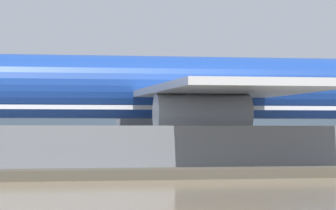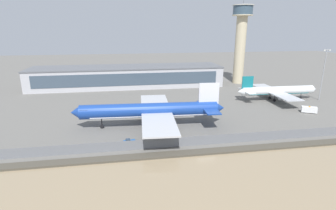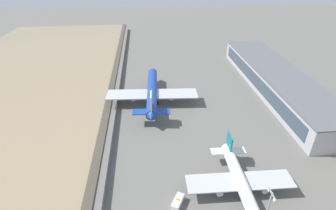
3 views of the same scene
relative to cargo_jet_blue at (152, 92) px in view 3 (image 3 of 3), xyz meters
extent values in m
plane|color=#66635E|center=(5.35, -0.01, -5.27)|extent=(500.00, 500.00, 0.00)
cube|color=#474238|center=(5.35, -20.51, -5.02)|extent=(320.00, 3.00, 0.50)
cube|color=slate|center=(5.35, -16.01, -3.94)|extent=(280.00, 0.08, 2.66)
cylinder|color=slate|center=(-92.65, -16.01, -3.94)|extent=(0.10, 0.10, 2.66)
cylinder|color=slate|center=(5.35, -16.01, -3.94)|extent=(0.10, 0.10, 2.66)
cylinder|color=#193D93|center=(-0.72, 0.04, 0.19)|extent=(42.94, 6.90, 4.46)
cone|color=#193D93|center=(-23.29, 1.33, 0.19)|extent=(3.14, 4.40, 4.24)
cone|color=#193D93|center=(21.85, -1.25, 0.19)|extent=(3.13, 4.18, 4.02)
cube|color=#232D3D|center=(-20.36, 1.16, 0.75)|extent=(2.67, 3.93, 1.34)
cube|color=silver|center=(-0.72, 0.04, -1.03)|extent=(36.49, 5.64, 0.80)
cube|color=#B7BABF|center=(0.83, -10.33, -0.36)|extent=(10.56, 21.03, 0.45)
cube|color=#B7BABF|center=(2.00, 10.16, -0.36)|extent=(10.56, 21.03, 0.45)
cylinder|color=#B7BABF|center=(-0.36, -8.61, -1.81)|extent=(6.12, 2.79, 2.46)
cylinder|color=#B7BABF|center=(0.63, 8.60, -1.81)|extent=(6.12, 2.79, 2.46)
cube|color=silver|center=(18.06, -1.03, 4.66)|extent=(6.43, 0.90, 7.59)
cube|color=#193D93|center=(17.85, -4.79, 0.53)|extent=(4.70, 7.76, 0.36)
cube|color=#193D93|center=(18.28, 2.72, 0.53)|extent=(4.70, 7.76, 0.36)
cylinder|color=black|center=(-15.66, 0.89, -3.34)|extent=(0.31, 0.31, 2.61)
cylinder|color=black|center=(-15.66, 0.89, -4.65)|extent=(1.28, 0.56, 1.25)
cylinder|color=black|center=(2.13, -2.47, -3.34)|extent=(0.36, 0.36, 2.61)
cylinder|color=black|center=(2.13, -2.47, -4.65)|extent=(1.49, 1.08, 1.44)
cylinder|color=black|center=(2.40, 2.21, -3.34)|extent=(0.36, 0.36, 2.61)
cylinder|color=black|center=(2.40, 2.21, -4.65)|extent=(1.49, 1.08, 1.44)
cylinder|color=white|center=(57.01, 22.75, -0.95)|extent=(32.20, 4.16, 3.53)
cone|color=white|center=(39.98, 23.08, -0.95)|extent=(2.36, 3.22, 3.18)
cube|color=#14707A|center=(57.01, 22.75, -1.92)|extent=(27.37, 3.36, 0.64)
cube|color=#B7BABF|center=(55.56, 30.49, -1.39)|extent=(7.37, 15.56, 0.35)
cube|color=#B7BABF|center=(55.26, 15.07, -1.39)|extent=(7.37, 15.56, 0.35)
cylinder|color=#B7BABF|center=(56.50, 29.24, -2.54)|extent=(4.54, 2.03, 1.94)
cylinder|color=#B7BABF|center=(56.24, 16.28, -2.54)|extent=(4.54, 2.03, 1.94)
cube|color=#14707A|center=(42.88, 23.03, 2.58)|extent=(4.83, 0.52, 6.00)
cube|color=white|center=(42.93, 25.85, -0.69)|extent=(3.32, 5.72, 0.28)
cube|color=white|center=(42.82, 20.20, -0.69)|extent=(3.32, 5.72, 0.28)
cylinder|color=black|center=(54.80, 24.64, -3.75)|extent=(0.28, 0.28, 2.06)
cylinder|color=black|center=(54.80, 24.64, -4.78)|extent=(1.15, 0.82, 1.14)
cylinder|color=black|center=(54.73, 20.94, -3.75)|extent=(0.28, 0.28, 2.06)
cylinder|color=black|center=(54.73, 20.94, -4.78)|extent=(1.15, 0.82, 1.14)
cube|color=#19519E|center=(-7.47, -13.01, -4.53)|extent=(3.41, 2.09, 1.11)
cube|color=#283847|center=(-7.86, -13.08, -3.72)|extent=(1.31, 1.44, 0.50)
cylinder|color=black|center=(-8.34, -13.84, -4.92)|extent=(0.73, 0.33, 0.70)
cylinder|color=black|center=(-8.55, -12.50, -4.92)|extent=(0.73, 0.33, 0.70)
cylinder|color=black|center=(-6.38, -13.53, -4.92)|extent=(0.73, 0.33, 0.70)
cylinder|color=black|center=(-6.59, -12.18, -4.92)|extent=(0.73, 0.33, 0.70)
cube|color=white|center=(58.82, 4.43, -4.01)|extent=(5.58, 4.30, 2.07)
cube|color=#283847|center=(57.21, 5.28, -3.62)|extent=(1.95, 2.30, 0.83)
cube|color=orange|center=(58.82, 4.43, -2.87)|extent=(0.93, 1.16, 0.16)
cylinder|color=black|center=(56.96, 4.36, -4.85)|extent=(0.84, 0.59, 0.84)
cylinder|color=black|center=(57.83, 6.01, -4.85)|extent=(0.84, 0.59, 0.84)
cylinder|color=black|center=(59.80, 2.85, -4.85)|extent=(0.84, 0.59, 0.84)
cylinder|color=black|center=(60.68, 4.49, -4.85)|extent=(0.84, 0.59, 0.84)
cube|color=#B2B2B7|center=(-6.47, 62.41, -0.21)|extent=(99.30, 21.09, 10.13)
cube|color=#3D4C5B|center=(-6.47, 51.78, 0.29)|extent=(91.35, 0.16, 6.08)
cube|color=#5B5E63|center=(-6.47, 62.41, 5.10)|extent=(99.90, 21.69, 0.50)
cube|color=#93969B|center=(75.14, 19.78, 16.36)|extent=(3.20, 0.24, 0.24)
cube|color=silver|center=(73.94, 19.78, 16.06)|extent=(0.60, 0.40, 0.44)
cube|color=silver|center=(76.34, 19.78, 16.06)|extent=(0.60, 0.40, 0.44)
camera|label=1|loc=(-17.32, -67.90, -2.89)|focal=105.00mm
camera|label=2|loc=(-7.83, -78.12, 24.96)|focal=28.00mm
camera|label=3|loc=(106.99, -2.84, 55.44)|focal=28.00mm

